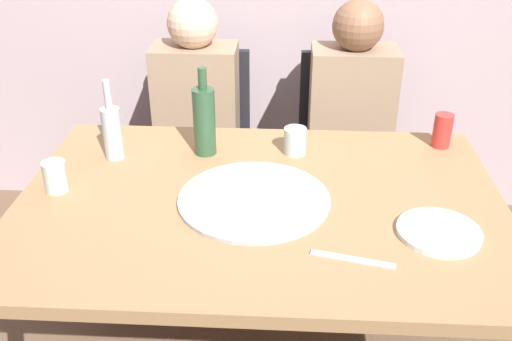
{
  "coord_description": "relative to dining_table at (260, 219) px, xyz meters",
  "views": [
    {
      "loc": [
        0.07,
        -1.49,
        1.67
      ],
      "look_at": [
        -0.02,
        0.09,
        0.8
      ],
      "focal_mm": 40.53,
      "sensor_mm": 36.0,
      "label": 1
    }
  ],
  "objects": [
    {
      "name": "beer_bottle",
      "position": [
        -0.51,
        0.24,
        0.18
      ],
      "size": [
        0.06,
        0.06,
        0.28
      ],
      "color": "#B2BCC1",
      "rests_on": "dining_table"
    },
    {
      "name": "chair_left",
      "position": [
        -0.32,
        0.91,
        -0.17
      ],
      "size": [
        0.44,
        0.44,
        0.9
      ],
      "rotation": [
        0.0,
        0.0,
        3.14
      ],
      "color": "black",
      "rests_on": "ground_plane"
    },
    {
      "name": "tumbler_far",
      "position": [
        -0.63,
        0.02,
        0.12
      ],
      "size": [
        0.07,
        0.07,
        0.1
      ],
      "primitive_type": "cylinder",
      "color": "#B7C6BC",
      "rests_on": "dining_table"
    },
    {
      "name": "guest_in_sweater",
      "position": [
        -0.32,
        0.76,
        -0.04
      ],
      "size": [
        0.36,
        0.56,
        1.17
      ],
      "rotation": [
        0.0,
        0.0,
        3.14
      ],
      "color": "#937A60",
      "rests_on": "ground_plane"
    },
    {
      "name": "guest_in_beanie",
      "position": [
        0.35,
        0.76,
        -0.04
      ],
      "size": [
        0.36,
        0.56,
        1.17
      ],
      "rotation": [
        0.0,
        0.0,
        3.14
      ],
      "color": "#937A60",
      "rests_on": "ground_plane"
    },
    {
      "name": "dining_table",
      "position": [
        0.0,
        0.0,
        0.0
      ],
      "size": [
        1.48,
        1.02,
        0.75
      ],
      "color": "#99754C",
      "rests_on": "ground_plane"
    },
    {
      "name": "pizza_tray",
      "position": [
        -0.02,
        -0.01,
        0.08
      ],
      "size": [
        0.46,
        0.46,
        0.01
      ],
      "primitive_type": "cylinder",
      "color": "#ADADB2",
      "rests_on": "dining_table"
    },
    {
      "name": "soda_can",
      "position": [
        0.63,
        0.4,
        0.14
      ],
      "size": [
        0.07,
        0.07,
        0.12
      ],
      "primitive_type": "cylinder",
      "color": "red",
      "rests_on": "dining_table"
    },
    {
      "name": "table_knife",
      "position": [
        0.25,
        -0.29,
        0.08
      ],
      "size": [
        0.22,
        0.07,
        0.01
      ],
      "primitive_type": "cube",
      "rotation": [
        0.0,
        0.0,
        2.91
      ],
      "color": "#B7B7BC",
      "rests_on": "dining_table"
    },
    {
      "name": "plate_stack",
      "position": [
        0.5,
        -0.16,
        0.08
      ],
      "size": [
        0.23,
        0.23,
        0.02
      ],
      "primitive_type": "cylinder",
      "color": "white",
      "rests_on": "dining_table"
    },
    {
      "name": "chair_right",
      "position": [
        0.35,
        0.91,
        -0.17
      ],
      "size": [
        0.44,
        0.44,
        0.9
      ],
      "rotation": [
        0.0,
        0.0,
        3.14
      ],
      "color": "black",
      "rests_on": "ground_plane"
    },
    {
      "name": "wine_bottle",
      "position": [
        -0.21,
        0.3,
        0.2
      ],
      "size": [
        0.08,
        0.08,
        0.31
      ],
      "color": "#2D5133",
      "rests_on": "dining_table"
    },
    {
      "name": "tumbler_near",
      "position": [
        0.11,
        0.31,
        0.12
      ],
      "size": [
        0.08,
        0.08,
        0.09
      ],
      "primitive_type": "cylinder",
      "color": "#B7C6BC",
      "rests_on": "dining_table"
    }
  ]
}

